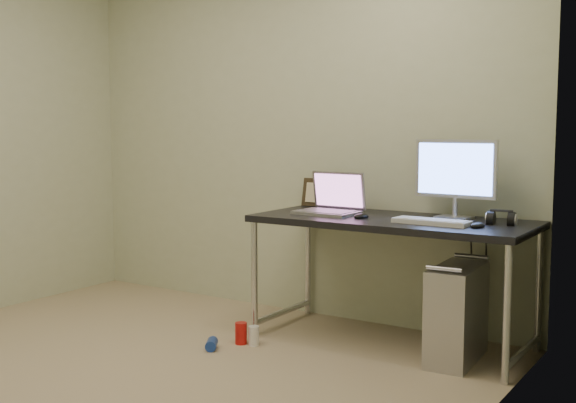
% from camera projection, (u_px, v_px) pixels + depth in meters
% --- Properties ---
extents(floor, '(3.50, 3.50, 0.00)m').
position_uv_depth(floor, '(103.00, 383.00, 3.62)').
color(floor, tan).
rests_on(floor, ground).
extents(wall_back, '(3.50, 0.02, 2.50)m').
position_uv_depth(wall_back, '(291.00, 131.00, 4.95)').
color(wall_back, beige).
rests_on(wall_back, ground).
extents(wall_right, '(0.02, 3.50, 2.50)m').
position_uv_depth(wall_right, '(440.00, 136.00, 2.54)').
color(wall_right, beige).
rests_on(wall_right, ground).
extents(desk, '(1.62, 0.71, 0.75)m').
position_uv_depth(desk, '(392.00, 231.00, 4.21)').
color(desk, black).
rests_on(desk, ground).
extents(tower_computer, '(0.25, 0.52, 0.56)m').
position_uv_depth(tower_computer, '(457.00, 313.00, 3.94)').
color(tower_computer, silver).
rests_on(tower_computer, ground).
extents(cable_a, '(0.01, 0.16, 0.69)m').
position_uv_depth(cable_a, '(472.00, 275.00, 4.29)').
color(cable_a, black).
rests_on(cable_a, ground).
extents(cable_b, '(0.02, 0.11, 0.71)m').
position_uv_depth(cable_b, '(486.00, 281.00, 4.22)').
color(cable_b, black).
rests_on(cable_b, ground).
extents(can_red, '(0.08, 0.08, 0.13)m').
position_uv_depth(can_red, '(241.00, 333.00, 4.27)').
color(can_red, red).
rests_on(can_red, ground).
extents(can_white, '(0.08, 0.08, 0.11)m').
position_uv_depth(can_white, '(254.00, 336.00, 4.24)').
color(can_white, white).
rests_on(can_white, ground).
extents(can_blue, '(0.12, 0.13, 0.06)m').
position_uv_depth(can_blue, '(212.00, 344.00, 4.16)').
color(can_blue, '#1B3B9E').
rests_on(can_blue, ground).
extents(laptop, '(0.37, 0.31, 0.25)m').
position_uv_depth(laptop, '(331.00, 204.00, 4.43)').
color(laptop, silver).
rests_on(laptop, desk).
extents(monitor, '(0.49, 0.15, 0.46)m').
position_uv_depth(monitor, '(455.00, 172.00, 4.16)').
color(monitor, silver).
rests_on(monitor, desk).
extents(keyboard, '(0.43, 0.15, 0.03)m').
position_uv_depth(keyboard, '(431.00, 222.00, 3.95)').
color(keyboard, silver).
rests_on(keyboard, desk).
extents(mouse_right, '(0.08, 0.11, 0.03)m').
position_uv_depth(mouse_right, '(477.00, 224.00, 3.81)').
color(mouse_right, black).
rests_on(mouse_right, desk).
extents(mouse_left, '(0.09, 0.12, 0.04)m').
position_uv_depth(mouse_left, '(361.00, 215.00, 4.20)').
color(mouse_left, black).
rests_on(mouse_left, desk).
extents(headphones, '(0.16, 0.10, 0.10)m').
position_uv_depth(headphones, '(501.00, 220.00, 3.93)').
color(headphones, black).
rests_on(headphones, desk).
extents(picture_frame, '(0.24, 0.08, 0.19)m').
position_uv_depth(picture_frame, '(319.00, 193.00, 4.80)').
color(picture_frame, black).
rests_on(picture_frame, desk).
extents(webcam, '(0.04, 0.03, 0.11)m').
position_uv_depth(webcam, '(354.00, 197.00, 4.61)').
color(webcam, silver).
rests_on(webcam, desk).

